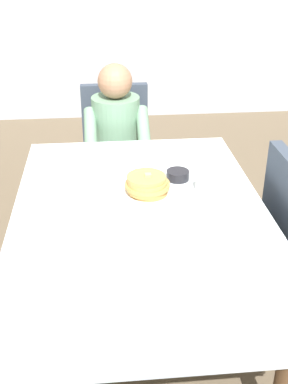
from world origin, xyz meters
name	(u,v)px	position (x,y,z in m)	size (l,w,h in m)	color
ground_plane	(140,330)	(0.00, 0.00, 0.00)	(14.00, 14.00, 0.00)	brown
dining_table_main	(139,222)	(0.00, 0.00, 0.65)	(1.12, 1.52, 0.74)	silver
chair_diner	(116,147)	(-0.06, 1.17, 0.53)	(0.44, 0.45, 0.93)	#384251
diner_person	(117,136)	(-0.06, 1.01, 0.67)	(0.40, 0.43, 1.12)	gray
plate_breakfast	(148,195)	(0.05, 0.07, 0.75)	(0.28, 0.28, 0.02)	white
breakfast_stack	(147,185)	(0.04, 0.07, 0.80)	(0.20, 0.20, 0.10)	tan
cup_coffee	(204,182)	(0.31, 0.10, 0.78)	(0.11, 0.08, 0.08)	white
bowl_butter	(178,175)	(0.21, 0.23, 0.76)	(0.11, 0.11, 0.04)	black
fork_left_of_plate	(106,200)	(-0.14, 0.05, 0.74)	(0.18, 0.01, 0.01)	silver
knife_right_of_plate	(190,196)	(0.24, 0.05, 0.74)	(0.20, 0.01, 0.01)	silver
spoon_near_edge	(152,231)	(0.03, -0.22, 0.74)	(0.15, 0.01, 0.01)	silver
napkin_folded	(87,220)	(-0.23, -0.12, 0.74)	(0.17, 0.12, 0.01)	white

